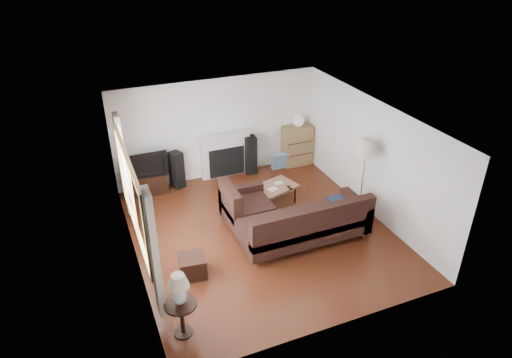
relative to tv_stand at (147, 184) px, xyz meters
name	(u,v)px	position (x,y,z in m)	size (l,w,h in m)	color
room	(262,179)	(1.86, -2.50, 1.01)	(5.10, 5.60, 2.54)	#532312
window	(132,196)	(-0.59, -2.70, 1.31)	(0.12, 2.74, 1.54)	olive
curtain_near	(154,255)	(-0.54, -4.22, 1.16)	(0.10, 0.35, 2.10)	silver
curtain_far	(123,165)	(-0.54, -1.18, 1.16)	(0.10, 0.35, 2.10)	silver
fireplace	(226,154)	(2.01, 0.14, 0.34)	(1.40, 0.26, 1.15)	white
tv_stand	(147,184)	(0.00, 0.00, 0.00)	(0.96, 0.43, 0.48)	black
television	(144,163)	(0.00, 0.00, 0.54)	(1.04, 0.14, 0.60)	black
speaker_left	(177,170)	(0.75, 0.03, 0.21)	(0.25, 0.30, 0.90)	black
speaker_right	(250,155)	(2.63, 0.05, 0.25)	(0.27, 0.33, 0.98)	black
bookshelf	(297,145)	(3.94, 0.03, 0.29)	(0.78, 0.37, 1.07)	olive
globe_lamp	(298,121)	(3.94, 0.03, 0.96)	(0.27, 0.27, 0.27)	white
sectional_sofa	(304,221)	(2.53, -3.04, 0.21)	(2.79, 2.04, 0.90)	black
coffee_table	(271,197)	(2.46, -1.61, -0.01)	(1.17, 0.64, 0.46)	brown
footstool	(192,266)	(0.21, -3.22, -0.04)	(0.46, 0.46, 0.39)	black
floor_lamp	(363,179)	(4.04, -2.73, 0.67)	(0.47, 0.47, 1.82)	gold
side_table	(182,318)	(-0.29, -4.48, 0.07)	(0.49, 0.49, 0.61)	black
table_lamp	(179,290)	(-0.29, -4.48, 0.64)	(0.33, 0.33, 0.53)	silver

